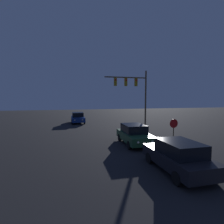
# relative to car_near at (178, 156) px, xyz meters

# --- Properties ---
(car_near) EXTENTS (2.01, 4.44, 1.60)m
(car_near) POSITION_rel_car_near_xyz_m (0.00, 0.00, 0.00)
(car_near) COLOR black
(car_near) RESTS_ON ground_plane
(car_mid) EXTENTS (2.05, 4.46, 1.60)m
(car_mid) POSITION_rel_car_near_xyz_m (-0.19, 5.68, 0.00)
(car_mid) COLOR #1E4728
(car_mid) RESTS_ON ground_plane
(car_far) EXTENTS (2.00, 4.43, 1.60)m
(car_far) POSITION_rel_car_near_xyz_m (-4.08, 19.54, 0.00)
(car_far) COLOR navy
(car_far) RESTS_ON ground_plane
(traffic_signal_mast) EXTENTS (5.00, 0.30, 6.96)m
(traffic_signal_mast) POSITION_rel_car_near_xyz_m (2.01, 11.30, 3.93)
(traffic_signal_mast) COLOR brown
(traffic_signal_mast) RESTS_ON ground_plane
(stop_sign) EXTENTS (0.68, 0.07, 2.19)m
(stop_sign) POSITION_rel_car_near_xyz_m (2.38, 4.03, 0.71)
(stop_sign) COLOR brown
(stop_sign) RESTS_ON ground_plane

